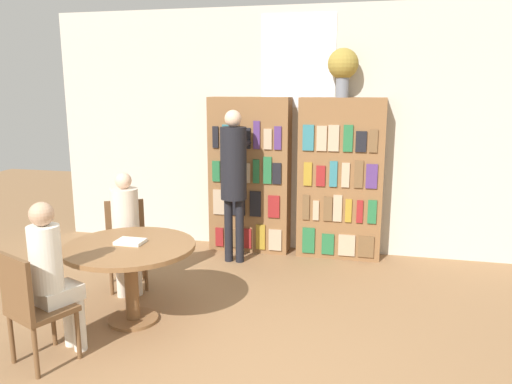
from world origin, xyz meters
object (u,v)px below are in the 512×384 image
(flower_vase, at_px, (343,66))
(seated_reader_right, at_px, (53,271))
(chair_left_side, at_px, (126,239))
(chair_near_camera, at_px, (32,304))
(bookshelf_left, at_px, (250,175))
(bookshelf_right, at_px, (340,179))
(reading_table, at_px, (130,259))
(seated_reader_left, at_px, (126,225))
(librarian_standing, at_px, (234,170))

(flower_vase, distance_m, seated_reader_right, 3.81)
(flower_vase, bearing_deg, seated_reader_right, -123.77)
(chair_left_side, bearing_deg, chair_near_camera, 63.00)
(bookshelf_left, relative_size, bookshelf_right, 1.00)
(chair_left_side, bearing_deg, seated_reader_right, 66.31)
(reading_table, distance_m, seated_reader_left, 0.73)
(librarian_standing, bearing_deg, flower_vase, 23.35)
(seated_reader_left, bearing_deg, reading_table, 90.00)
(bookshelf_left, height_order, chair_near_camera, bookshelf_left)
(bookshelf_left, height_order, flower_vase, flower_vase)
(reading_table, distance_m, chair_left_side, 0.91)
(bookshelf_right, height_order, reading_table, bookshelf_right)
(bookshelf_left, bearing_deg, flower_vase, 0.24)
(chair_near_camera, bearing_deg, reading_table, 90.00)
(bookshelf_left, distance_m, flower_vase, 1.72)
(bookshelf_left, xyz_separation_m, seated_reader_left, (-0.89, -1.58, -0.27))
(bookshelf_left, distance_m, chair_near_camera, 3.20)
(bookshelf_left, relative_size, chair_left_side, 2.18)
(bookshelf_right, distance_m, seated_reader_left, 2.57)
(bookshelf_right, bearing_deg, reading_table, -126.66)
(bookshelf_left, xyz_separation_m, chair_near_camera, (-0.89, -3.04, -0.47))
(chair_left_side, xyz_separation_m, seated_reader_right, (0.16, -1.44, 0.20))
(flower_vase, distance_m, seated_reader_left, 3.00)
(bookshelf_left, height_order, seated_reader_right, bookshelf_left)
(chair_left_side, bearing_deg, bookshelf_left, -154.55)
(bookshelf_right, height_order, chair_left_side, bookshelf_right)
(seated_reader_right, bearing_deg, flower_vase, 80.13)
(chair_near_camera, distance_m, librarian_standing, 2.74)
(reading_table, distance_m, chair_near_camera, 0.91)
(reading_table, bearing_deg, seated_reader_left, 120.10)
(reading_table, distance_m, librarian_standing, 1.84)
(chair_near_camera, height_order, librarian_standing, librarian_standing)
(bookshelf_left, bearing_deg, reading_table, -103.31)
(chair_near_camera, bearing_deg, seated_reader_right, 90.00)
(seated_reader_right, distance_m, librarian_standing, 2.52)
(bookshelf_right, bearing_deg, bookshelf_left, 180.00)
(chair_near_camera, height_order, chair_left_side, same)
(seated_reader_left, distance_m, seated_reader_right, 1.29)
(flower_vase, bearing_deg, seated_reader_left, -141.52)
(bookshelf_right, xyz_separation_m, reading_table, (-1.64, -2.21, -0.37))
(flower_vase, distance_m, chair_near_camera, 4.06)
(bookshelf_right, distance_m, seated_reader_right, 3.47)
(librarian_standing, bearing_deg, reading_table, -104.99)
(seated_reader_left, bearing_deg, chair_left_side, -90.00)
(bookshelf_right, xyz_separation_m, seated_reader_right, (-1.94, -2.87, -0.27))
(reading_table, xyz_separation_m, seated_reader_left, (-0.36, 0.63, 0.11))
(chair_left_side, height_order, seated_reader_left, seated_reader_left)
(bookshelf_right, distance_m, librarian_standing, 1.30)
(chair_near_camera, xyz_separation_m, librarian_standing, (0.82, 2.54, 0.61))
(reading_table, bearing_deg, seated_reader_right, -113.90)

